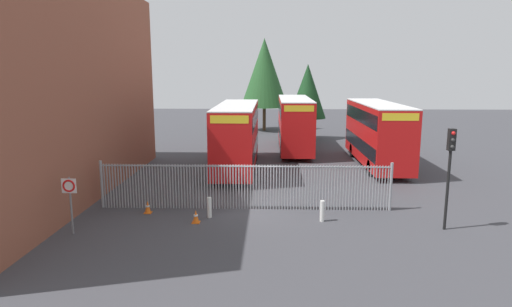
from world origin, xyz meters
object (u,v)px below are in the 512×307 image
Objects in this scene: double_decker_bus_near_gate at (237,134)px; bollard_center_front at (322,211)px; traffic_cone_by_gate at (196,216)px; speed_limit_sign_post at (70,192)px; traffic_cone_mid_forecourt at (148,207)px; double_decker_bus_behind_fence_left at (377,131)px; bollard_near_left at (209,207)px; traffic_light_kerbside at (450,160)px; double_decker_bus_behind_fence_right at (295,122)px.

bollard_center_front is at bearing -66.41° from double_decker_bus_near_gate.
bollard_center_front is at bearing 3.90° from traffic_cone_by_gate.
bollard_center_front is at bearing 10.36° from speed_limit_sign_post.
double_decker_bus_behind_fence_left is at bearing 40.29° from traffic_cone_mid_forecourt.
speed_limit_sign_post is (-15.64, -14.07, -0.65)m from double_decker_bus_behind_fence_left.
bollard_center_front is 8.15m from traffic_cone_mid_forecourt.
double_decker_bus_near_gate is at bearing 87.11° from bollard_near_left.
traffic_cone_by_gate is 11.02m from traffic_light_kerbside.
bollard_near_left is at bearing 173.22° from traffic_light_kerbside.
double_decker_bus_behind_fence_right is at bearing 90.97° from bollard_center_front.
traffic_light_kerbside is at bearing 3.90° from speed_limit_sign_post.
traffic_light_kerbside reaches higher than bollard_near_left.
double_decker_bus_near_gate is 2.51× the size of traffic_light_kerbside.
traffic_cone_by_gate is 0.25× the size of speed_limit_sign_post.
speed_limit_sign_post is 15.60m from traffic_light_kerbside.
traffic_light_kerbside reaches higher than traffic_cone_mid_forecourt.
traffic_cone_by_gate is (-10.80, -12.55, -2.13)m from double_decker_bus_behind_fence_left.
traffic_light_kerbside reaches higher than traffic_cone_by_gate.
double_decker_bus_behind_fence_right reaches higher than traffic_cone_by_gate.
double_decker_bus_behind_fence_left and double_decker_bus_behind_fence_right have the same top height.
double_decker_bus_near_gate is at bearing -120.19° from double_decker_bus_behind_fence_right.
traffic_light_kerbside is (15.51, 1.06, 1.21)m from speed_limit_sign_post.
traffic_cone_mid_forecourt is (-2.50, 1.28, 0.00)m from traffic_cone_by_gate.
double_decker_bus_near_gate is 4.50× the size of speed_limit_sign_post.
bollard_center_front is (-5.20, -12.17, -1.95)m from double_decker_bus_behind_fence_left.
bollard_center_front is at bearing -89.03° from double_decker_bus_behind_fence_right.
double_decker_bus_near_gate is 11.38× the size of bollard_center_front.
double_decker_bus_near_gate is at bearing 64.72° from speed_limit_sign_post.
double_decker_bus_behind_fence_left reaches higher than traffic_light_kerbside.
traffic_cone_mid_forecourt is (-13.30, -11.27, -2.13)m from double_decker_bus_behind_fence_left.
bollard_near_left is at bearing -105.32° from double_decker_bus_behind_fence_right.
traffic_cone_mid_forecourt is at bearing 173.70° from bollard_center_front.
double_decker_bus_behind_fence_left reaches higher than speed_limit_sign_post.
double_decker_bus_near_gate is 1.00× the size of double_decker_bus_behind_fence_right.
bollard_near_left is 5.95m from speed_limit_sign_post.
double_decker_bus_behind_fence_left is 18.32× the size of traffic_cone_mid_forecourt.
double_decker_bus_behind_fence_right is 18.78m from traffic_cone_mid_forecourt.
speed_limit_sign_post reaches higher than bollard_center_front.
bollard_center_front is (5.09, -0.36, 0.00)m from bollard_near_left.
traffic_light_kerbside is (9.66, -11.34, 0.56)m from double_decker_bus_near_gate.
double_decker_bus_behind_fence_left reaches higher than traffic_cone_mid_forecourt.
bollard_center_front is (4.58, -10.49, -1.95)m from double_decker_bus_near_gate.
bollard_near_left is (-10.30, -11.81, -1.95)m from double_decker_bus_behind_fence_left.
double_decker_bus_behind_fence_left is at bearing 41.98° from speed_limit_sign_post.
double_decker_bus_behind_fence_right is at bearing 59.81° from double_decker_bus_near_gate.
traffic_light_kerbside is at bearing -49.59° from double_decker_bus_near_gate.
double_decker_bus_behind_fence_right is 18.32× the size of traffic_cone_by_gate.
double_decker_bus_behind_fence_left is (9.79, 1.67, 0.00)m from double_decker_bus_near_gate.
double_decker_bus_near_gate is at bearing -170.29° from double_decker_bus_behind_fence_left.
bollard_center_front is 0.40× the size of speed_limit_sign_post.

